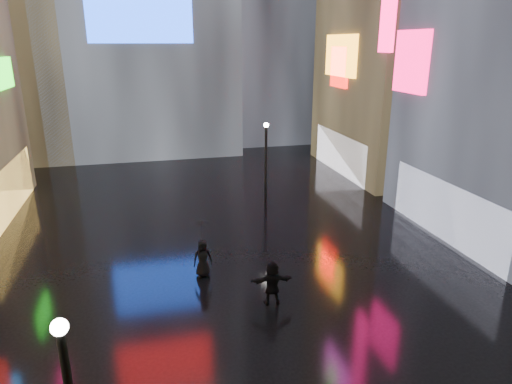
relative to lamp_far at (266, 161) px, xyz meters
name	(u,v)px	position (x,y,z in m)	size (l,w,h in m)	color
ground	(219,237)	(-3.50, -3.68, -2.94)	(140.00, 140.00, 0.00)	black
lamp_far	(266,161)	(0.00, 0.00, 0.00)	(0.30, 0.30, 5.20)	black
pedestrian_4	(203,258)	(-4.83, -7.60, -2.12)	(0.81, 0.53, 1.65)	black
pedestrian_5	(272,283)	(-2.55, -10.40, -2.07)	(1.62, 0.52, 1.75)	black
umbrella_2	(202,231)	(-4.83, -7.60, -0.84)	(0.98, 1.00, 0.90)	black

